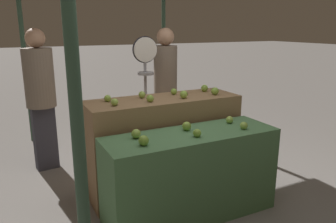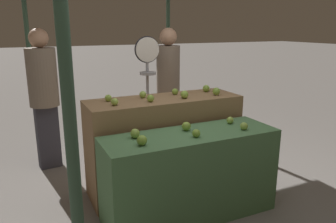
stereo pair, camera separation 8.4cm
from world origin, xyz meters
The scene contains 20 objects.
ground_plane centered at (0.00, 0.00, 0.00)m, with size 60.00×60.00×0.00m, color slate.
display_counter_front centered at (0.00, 0.00, 0.42)m, with size 1.67×0.55×0.84m, color #4C7A4C.
display_counter_back centered at (0.00, 0.60, 0.53)m, with size 1.67×0.55×1.06m, color olive.
apple_front_0 centered at (-0.52, -0.10, 0.88)m, with size 0.09×0.09×0.09m, color #7AA338.
apple_front_1 centered at (-0.01, -0.11, 0.88)m, with size 0.07×0.07×0.07m, color #7AA338.
apple_front_2 centered at (0.51, -0.12, 0.88)m, with size 0.07×0.07×0.07m, color #8EB247.
apple_front_3 centered at (-0.51, 0.10, 0.88)m, with size 0.08×0.08×0.08m, color #8EB247.
apple_front_4 centered at (0.00, 0.10, 0.88)m, with size 0.09×0.09×0.09m, color #84AD3D.
apple_front_5 centered at (0.51, 0.11, 0.88)m, with size 0.07×0.07×0.07m, color #8EB247.
apple_back_0 centered at (-0.57, 0.49, 1.09)m, with size 0.07×0.07×0.07m, color #8EB247.
apple_back_1 centered at (-0.20, 0.49, 1.09)m, with size 0.08×0.08×0.08m, color #84AD3D.
apple_back_2 centered at (0.19, 0.49, 1.10)m, with size 0.08×0.08×0.08m, color #84AD3D.
apple_back_3 centered at (0.59, 0.50, 1.10)m, with size 0.09×0.09×0.09m, color #7AA338.
apple_back_4 centered at (-0.58, 0.70, 1.09)m, with size 0.07×0.07×0.07m, color #84AD3D.
apple_back_5 centered at (-0.20, 0.70, 1.09)m, with size 0.07×0.07×0.07m, color #8EB247.
apple_back_6 centered at (0.19, 0.71, 1.09)m, with size 0.07×0.07×0.07m, color #7AA338.
apple_back_7 centered at (0.59, 0.71, 1.10)m, with size 0.08×0.08×0.08m, color #7AA338.
produce_scale centered at (0.07, 1.25, 1.25)m, with size 0.32×0.20×1.69m.
person_vendor_at_scale centered at (0.48, 1.53, 1.05)m, with size 0.40×0.40×1.78m.
person_customer_left centered at (-1.11, 1.79, 1.03)m, with size 0.40×0.40×1.78m.
Camera 1 is at (-1.49, -2.47, 1.80)m, focal length 35.00 mm.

